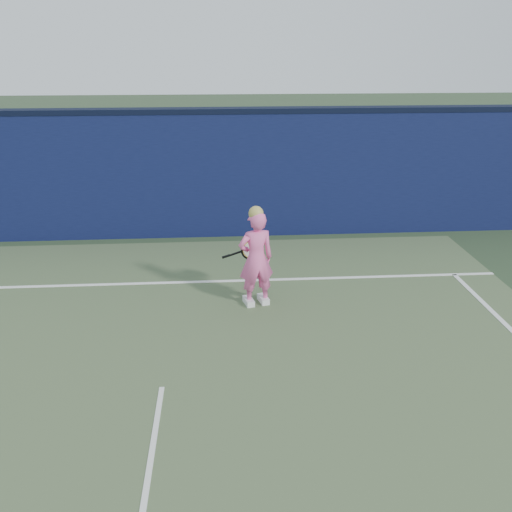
{
  "coord_description": "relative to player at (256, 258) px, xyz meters",
  "views": [
    {
      "loc": [
        0.73,
        -4.42,
        3.79
      ],
      "look_at": [
        1.26,
        3.15,
        0.79
      ],
      "focal_mm": 38.0,
      "sensor_mm": 36.0,
      "label": 1
    }
  ],
  "objects": [
    {
      "name": "ground",
      "position": [
        -1.26,
        -3.15,
        -0.76
      ],
      "size": [
        80.0,
        80.0,
        0.0
      ],
      "primitive_type": "plane",
      "color": "#2C4329",
      "rests_on": "ground"
    },
    {
      "name": "wall_cap",
      "position": [
        -1.26,
        3.35,
        1.79
      ],
      "size": [
        24.0,
        0.42,
        0.1
      ],
      "primitive_type": "cube",
      "color": "black",
      "rests_on": "backstop_wall"
    },
    {
      "name": "backstop_wall",
      "position": [
        -1.26,
        3.35,
        0.49
      ],
      "size": [
        24.0,
        0.4,
        2.5
      ],
      "primitive_type": "cube",
      "color": "#0D133A",
      "rests_on": "ground"
    },
    {
      "name": "racket",
      "position": [
        -0.09,
        0.4,
        -0.02
      ],
      "size": [
        0.63,
        0.17,
        0.33
      ],
      "rotation": [
        0.0,
        0.0,
        -0.0
      ],
      "color": "black",
      "rests_on": "ground"
    },
    {
      "name": "court_lines",
      "position": [
        -1.26,
        -3.48,
        -0.74
      ],
      "size": [
        11.0,
        12.04,
        0.01
      ],
      "color": "white",
      "rests_on": "court_surface"
    },
    {
      "name": "player",
      "position": [
        0.0,
        0.0,
        0.0
      ],
      "size": [
        0.61,
        0.48,
        1.57
      ],
      "rotation": [
        0.0,
        0.0,
        3.38
      ],
      "color": "pink",
      "rests_on": "ground"
    }
  ]
}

